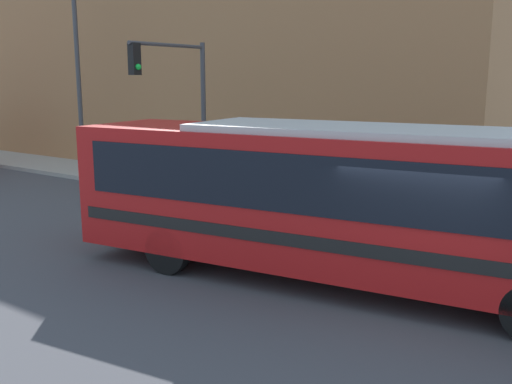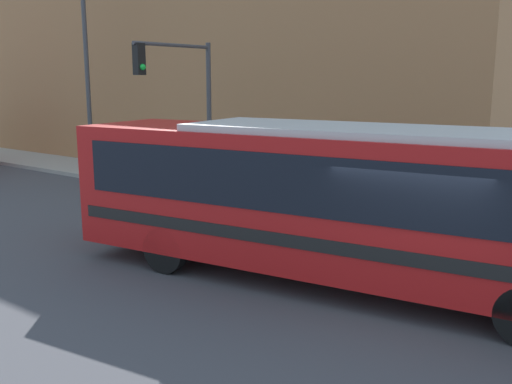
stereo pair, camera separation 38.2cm
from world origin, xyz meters
The scene contains 8 objects.
ground_plane centered at (0.00, 0.00, 0.00)m, with size 120.00×120.00×0.00m, color #47474C.
sidewalk centered at (5.94, 20.00, 0.08)m, with size 2.87×70.00×0.16m.
building_facade centered at (10.37, 17.69, 5.61)m, with size 6.00×33.37×11.23m.
city_bus centered at (0.22, 1.50, 1.76)m, with size 3.99×11.73×3.06m.
fire_hydrant centered at (5.10, 5.15, 0.53)m, with size 0.20×0.28×0.74m.
traffic_light_pole centered at (4.08, 9.47, 3.55)m, with size 3.28×0.35×4.90m.
parking_meter centered at (5.10, 7.52, 0.96)m, with size 0.14×0.14×1.17m.
street_lamp centered at (5.09, 16.02, 5.05)m, with size 2.32×0.28×8.44m.
Camera 2 is at (-9.19, -3.30, 3.92)m, focal length 40.00 mm.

